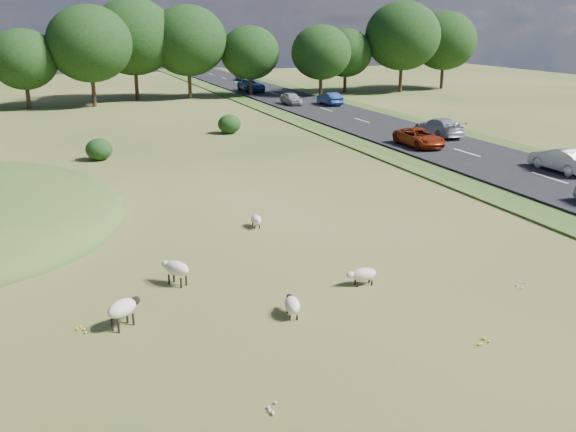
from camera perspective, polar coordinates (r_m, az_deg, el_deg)
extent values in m
plane|color=#38561A|center=(42.54, -10.28, 4.34)|extent=(160.00, 160.00, 0.00)
cube|color=black|center=(58.51, 7.50, 8.03)|extent=(8.00, 150.00, 0.25)
cylinder|color=black|center=(74.70, -22.13, 9.95)|extent=(0.44, 0.44, 3.02)
ellipsoid|color=black|center=(74.41, -22.45, 12.76)|extent=(7.04, 7.04, 6.34)
cylinder|color=black|center=(74.39, -16.91, 10.77)|extent=(0.44, 0.44, 3.90)
ellipsoid|color=black|center=(74.08, -17.24, 14.43)|extent=(9.09, 9.09, 8.18)
cylinder|color=black|center=(79.80, -13.33, 11.54)|extent=(0.44, 0.44, 4.22)
ellipsoid|color=black|center=(79.51, -13.59, 15.24)|extent=(9.85, 9.85, 8.86)
cylinder|color=black|center=(79.95, -8.74, 11.70)|extent=(0.44, 0.44, 3.94)
ellipsoid|color=black|center=(79.66, -8.90, 15.16)|extent=(9.20, 9.20, 8.28)
cylinder|color=black|center=(80.99, -3.35, 11.63)|extent=(0.44, 0.44, 3.09)
ellipsoid|color=black|center=(80.72, -3.39, 14.30)|extent=(7.20, 7.20, 6.48)
cylinder|color=black|center=(80.46, 2.92, 11.61)|extent=(0.44, 0.44, 3.12)
ellipsoid|color=black|center=(80.19, 2.96, 14.33)|extent=(7.29, 7.29, 6.56)
cylinder|color=black|center=(86.04, 5.08, 11.86)|extent=(0.44, 0.44, 2.93)
ellipsoid|color=black|center=(85.79, 5.14, 14.24)|extent=(6.84, 6.84, 6.16)
cylinder|color=black|center=(87.25, 9.98, 12.15)|extent=(0.44, 0.44, 4.16)
ellipsoid|color=black|center=(86.99, 10.16, 15.49)|extent=(9.71, 9.71, 8.74)
cylinder|color=black|center=(93.01, 13.53, 12.10)|extent=(0.44, 0.44, 3.74)
ellipsoid|color=black|center=(92.76, 13.73, 14.91)|extent=(8.72, 8.72, 7.84)
ellipsoid|color=black|center=(45.56, -16.45, 5.70)|extent=(1.81, 1.81, 1.48)
ellipsoid|color=black|center=(54.45, -5.24, 8.14)|extent=(1.93, 1.93, 1.58)
ellipsoid|color=beige|center=(23.26, 6.75, -5.16)|extent=(0.98, 0.59, 0.48)
ellipsoid|color=silver|center=(23.07, 5.58, -5.22)|extent=(0.32, 0.26, 0.24)
cylinder|color=black|center=(23.19, 6.20, -6.09)|extent=(0.07, 0.07, 0.17)
cylinder|color=black|center=(23.39, 6.00, -5.87)|extent=(0.07, 0.07, 0.17)
cylinder|color=black|center=(23.38, 7.45, -5.93)|extent=(0.07, 0.07, 0.17)
cylinder|color=black|center=(23.58, 7.24, -5.72)|extent=(0.07, 0.07, 0.17)
ellipsoid|color=beige|center=(20.74, 0.37, -7.91)|extent=(0.67, 1.01, 0.47)
ellipsoid|color=black|center=(21.17, 0.14, -7.26)|extent=(0.28, 0.34, 0.24)
cylinder|color=black|center=(21.10, -0.07, -8.42)|extent=(0.07, 0.07, 0.17)
cylinder|color=black|center=(21.13, 0.56, -8.38)|extent=(0.07, 0.07, 0.17)
cylinder|color=black|center=(20.62, 0.17, -9.06)|extent=(0.07, 0.07, 0.17)
cylinder|color=black|center=(20.65, 0.81, -9.01)|extent=(0.07, 0.07, 0.17)
ellipsoid|color=beige|center=(29.52, -2.86, -0.30)|extent=(0.52, 0.87, 0.42)
ellipsoid|color=silver|center=(29.09, -2.68, -0.50)|extent=(0.23, 0.29, 0.21)
cylinder|color=black|center=(29.40, -2.56, -0.96)|extent=(0.06, 0.06, 0.16)
cylinder|color=black|center=(29.36, -2.95, -0.99)|extent=(0.06, 0.06, 0.16)
cylinder|color=black|center=(29.85, -2.76, -0.68)|extent=(0.06, 0.06, 0.16)
cylinder|color=black|center=(29.81, -3.15, -0.71)|extent=(0.06, 0.06, 0.16)
ellipsoid|color=beige|center=(20.57, -14.55, -7.95)|extent=(1.18, 1.09, 0.54)
ellipsoid|color=black|center=(20.91, -13.42, -7.33)|extent=(0.43, 0.41, 0.27)
cylinder|color=black|center=(21.04, -14.10, -8.73)|extent=(0.08, 0.08, 0.39)
cylinder|color=black|center=(20.87, -13.59, -8.92)|extent=(0.08, 0.08, 0.39)
cylinder|color=black|center=(20.67, -15.34, -9.32)|extent=(0.08, 0.08, 0.39)
cylinder|color=black|center=(20.49, -14.82, -9.52)|extent=(0.08, 0.08, 0.39)
ellipsoid|color=beige|center=(23.37, -9.85, -4.60)|extent=(1.04, 1.16, 0.53)
ellipsoid|color=silver|center=(23.72, -10.83, -4.22)|extent=(0.40, 0.42, 0.27)
cylinder|color=black|center=(23.65, -10.54, -5.55)|extent=(0.08, 0.08, 0.38)
cylinder|color=black|center=(23.82, -10.10, -5.36)|extent=(0.08, 0.08, 0.38)
cylinder|color=black|center=(23.25, -9.48, -5.89)|extent=(0.08, 0.08, 0.38)
cylinder|color=black|center=(23.42, -9.04, -5.70)|extent=(0.08, 0.08, 0.38)
imported|color=silver|center=(100.46, -3.88, 12.32)|extent=(1.93, 4.76, 1.38)
imported|color=#AAADB2|center=(71.31, 0.31, 10.41)|extent=(1.55, 3.85, 1.31)
imported|color=silver|center=(42.75, 23.19, 4.63)|extent=(1.53, 4.39, 1.44)
imported|color=#AAACB2|center=(52.93, 13.27, 7.71)|extent=(2.03, 5.00, 1.45)
imported|color=navy|center=(84.78, -3.27, 11.50)|extent=(2.47, 5.35, 1.49)
imported|color=#992E10|center=(48.24, 11.60, 6.85)|extent=(2.15, 4.66, 1.30)
imported|color=navy|center=(71.18, 3.72, 10.38)|extent=(1.44, 4.13, 1.36)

